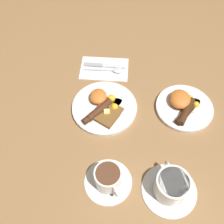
{
  "coord_description": "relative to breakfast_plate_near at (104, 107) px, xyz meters",
  "views": [
    {
      "loc": [
        0.53,
        0.09,
        0.78
      ],
      "look_at": [
        0.03,
        0.03,
        0.03
      ],
      "focal_mm": 42.0,
      "sensor_mm": 36.0,
      "label": 1
    }
  ],
  "objects": [
    {
      "name": "ground_plane",
      "position": [
        -0.0,
        0.0,
        -0.01
      ],
      "size": [
        3.0,
        3.0,
        0.0
      ],
      "primitive_type": "plane",
      "color": "olive"
    },
    {
      "name": "teacup_far",
      "position": [
        0.27,
        0.23,
        0.02
      ],
      "size": [
        0.16,
        0.16,
        0.08
      ],
      "color": "silver",
      "rests_on": "ground_plane"
    },
    {
      "name": "teacup_near",
      "position": [
        0.27,
        0.05,
        0.02
      ],
      "size": [
        0.14,
        0.14,
        0.07
      ],
      "color": "silver",
      "rests_on": "ground_plane"
    },
    {
      "name": "spoon",
      "position": [
        -0.18,
        0.01,
        -0.01
      ],
      "size": [
        0.03,
        0.16,
        0.01
      ],
      "rotation": [
        0.0,
        0.0,
        1.64
      ],
      "color": "silver",
      "rests_on": "napkin"
    },
    {
      "name": "breakfast_plate_far",
      "position": [
        -0.04,
        0.28,
        0.0
      ],
      "size": [
        0.2,
        0.2,
        0.05
      ],
      "color": "silver",
      "rests_on": "ground_plane"
    },
    {
      "name": "breakfast_plate_near",
      "position": [
        0.0,
        0.0,
        0.0
      ],
      "size": [
        0.23,
        0.23,
        0.05
      ],
      "color": "silver",
      "rests_on": "ground_plane"
    },
    {
      "name": "napkin",
      "position": [
        -0.19,
        -0.03,
        -0.01
      ],
      "size": [
        0.13,
        0.2,
        0.01
      ],
      "primitive_type": "cube",
      "rotation": [
        0.0,
        0.0,
        0.05
      ],
      "color": "white",
      "rests_on": "ground_plane"
    },
    {
      "name": "knife",
      "position": [
        -0.21,
        -0.04,
        -0.01
      ],
      "size": [
        0.02,
        0.17,
        0.01
      ],
      "rotation": [
        0.0,
        0.0,
        1.6
      ],
      "color": "silver",
      "rests_on": "napkin"
    }
  ]
}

